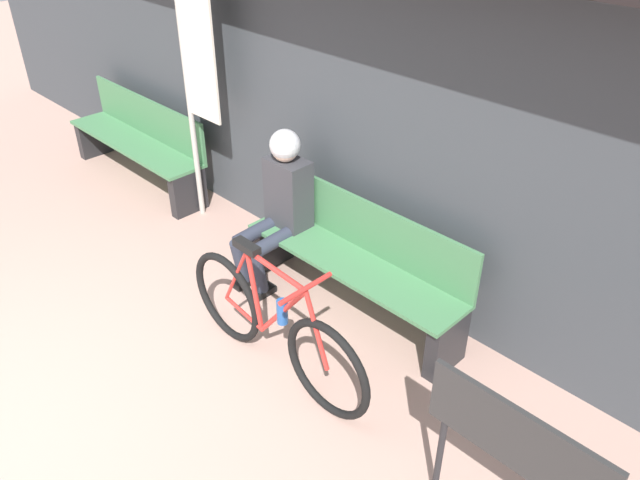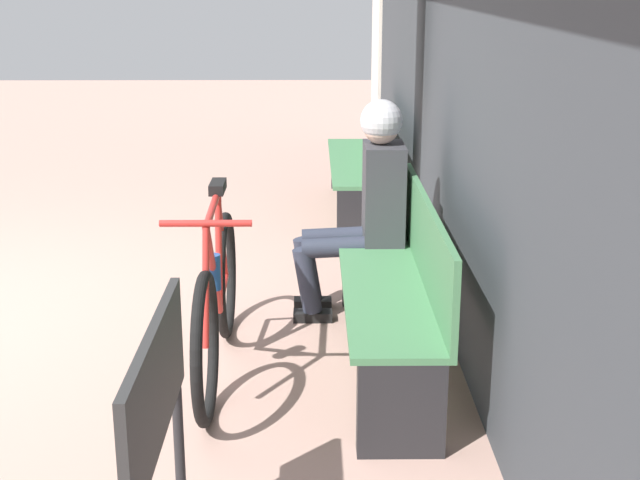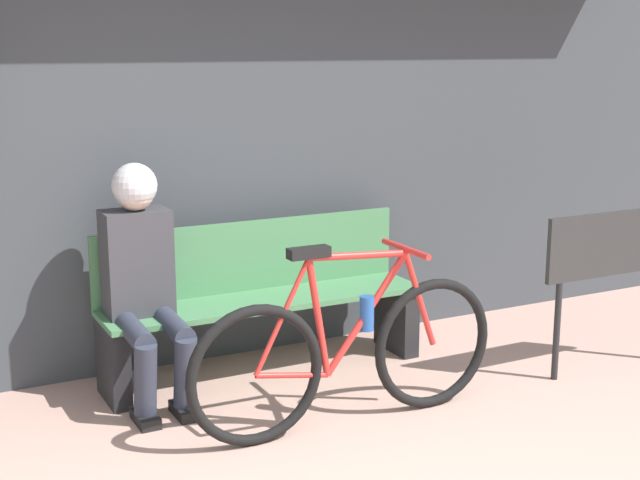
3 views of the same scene
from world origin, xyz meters
The scene contains 7 objects.
storefront_wall centered at (0.00, 2.96, 1.66)m, with size 12.00×0.56×3.20m.
park_bench_near centered at (0.52, 2.60, 0.40)m, with size 1.82×0.42×0.84m.
bicycle centered at (0.60, 1.72, 0.37)m, with size 1.65×0.40×0.91m.
person_seated centered at (-0.18, 2.49, 0.71)m, with size 0.34×0.62×1.24m.
park_bench_far centered at (-2.45, 2.60, 0.41)m, with size 1.91×0.42×0.84m.
banner_pole centered at (-1.31, 2.61, 1.44)m, with size 0.45×0.05×2.23m.
signboard centered at (2.27, 1.73, 0.68)m, with size 0.91×0.04×0.91m.
Camera 2 is at (4.62, 2.18, 1.88)m, focal length 50.00 mm.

